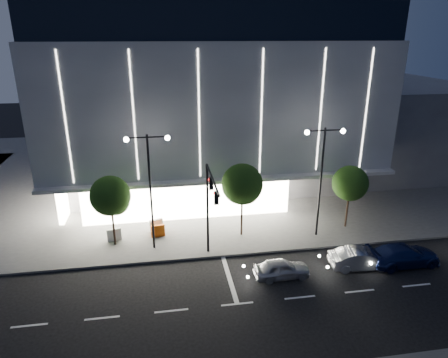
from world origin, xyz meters
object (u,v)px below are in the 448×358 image
street_lamp_west (150,176)px  tree_right (350,185)px  traffic_mast (210,199)px  car_second (361,259)px  barrier_d (156,225)px  tree_left (111,198)px  barrier_b (114,235)px  tree_mid (242,186)px  street_lamp_east (322,167)px  car_third (404,255)px  car_lead (282,269)px  barrier_c (158,231)px

street_lamp_west → tree_right: street_lamp_west is taller
traffic_mast → car_second: size_ratio=1.61×
car_second → barrier_d: (-14.14, 7.74, -0.07)m
tree_right → car_second: (-1.71, -5.96, -3.16)m
tree_left → tree_right: (19.00, -0.00, -0.15)m
tree_right → barrier_b: tree_right is taller
tree_right → tree_mid: bearing=180.0°
street_lamp_east → tree_mid: street_lamp_east is taller
traffic_mast → car_third: (13.51, -2.35, -4.27)m
traffic_mast → tree_left: (-6.97, 3.68, -0.99)m
tree_left → tree_right: 19.00m
tree_left → barrier_d: (3.15, 1.78, -3.38)m
street_lamp_west → car_third: 18.94m
tree_left → car_lead: 13.47m
traffic_mast → barrier_b: traffic_mast is taller
car_third → tree_right: bearing=12.4°
tree_left → tree_right: size_ratio=1.04×
car_third → barrier_c: bearing=67.2°
tree_right → barrier_c: bearing=177.5°
car_lead → traffic_mast: bearing=59.7°
street_lamp_east → tree_left: (-15.97, 1.02, -1.92)m
tree_right → car_second: 6.96m
street_lamp_east → barrier_c: (-12.70, 1.71, -5.31)m
barrier_c → tree_right: bearing=-11.8°
car_lead → car_third: car_third is taller
traffic_mast → barrier_b: bearing=148.9°
car_second → car_third: size_ratio=0.85×
tree_right → car_lead: size_ratio=1.45×
car_third → barrier_b: size_ratio=4.73×
tree_left → car_second: tree_left is taller
car_lead → barrier_b: car_lead is taller
street_lamp_west → tree_right: (16.03, 1.02, -2.07)m
street_lamp_west → car_third: street_lamp_west is taller
traffic_mast → car_lead: bearing=-29.0°
tree_mid → barrier_d: tree_mid is taller
street_lamp_east → car_second: (1.31, -4.94, -5.23)m
car_lead → car_second: bearing=-89.2°
car_lead → barrier_d: (-8.33, 7.96, 0.00)m
car_lead → street_lamp_east: bearing=-42.4°
car_third → barrier_b: car_third is taller
car_lead → barrier_c: size_ratio=3.47×
tree_left → barrier_b: 3.44m
traffic_mast → car_second: (10.32, -2.28, -4.30)m
car_second → car_lead: bearing=97.0°
traffic_mast → tree_right: size_ratio=1.28×
car_third → car_second: bearing=87.2°
car_lead → car_second: car_second is taller
street_lamp_east → tree_left: size_ratio=1.57×
car_lead → car_second: 5.81m
car_second → barrier_c: 15.51m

